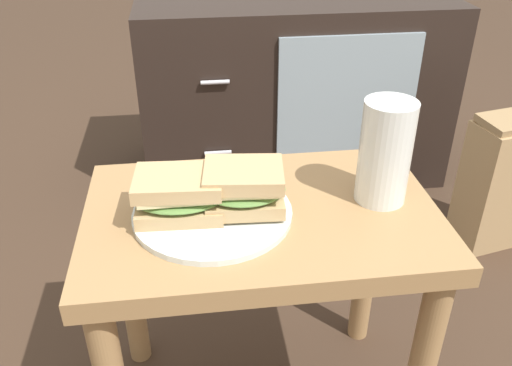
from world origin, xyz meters
The scene contains 7 objects.
side_table centered at (0.00, 0.00, 0.37)m, with size 0.56×0.36×0.46m.
tv_cabinet centered at (0.24, 0.95, 0.29)m, with size 0.96×0.46×0.58m.
plate centered at (-0.08, -0.01, 0.47)m, with size 0.25×0.25×0.01m, color silver.
sandwich_front centered at (-0.13, -0.01, 0.50)m, with size 0.14×0.11×0.07m.
sandwich_back centered at (-0.03, -0.01, 0.51)m, with size 0.13×0.11×0.07m.
beer_glass centered at (0.20, 0.01, 0.54)m, with size 0.08×0.08×0.17m.
paper_bag centered at (0.71, 0.45, 0.19)m, with size 0.21×0.16×0.38m.
Camera 1 is at (-0.10, -0.70, 0.94)m, focal length 37.80 mm.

